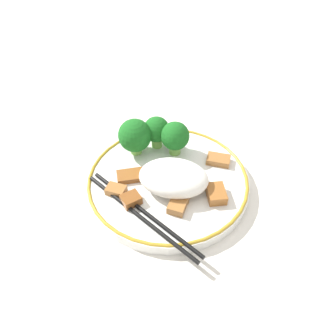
{
  "coord_description": "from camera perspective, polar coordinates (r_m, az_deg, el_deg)",
  "views": [
    {
      "loc": [
        0.06,
        -0.32,
        0.36
      ],
      "look_at": [
        0.0,
        0.0,
        0.04
      ],
      "focal_mm": 35.0,
      "sensor_mm": 36.0,
      "label": 1
    }
  ],
  "objects": [
    {
      "name": "meat_near_back",
      "position": [
        0.48,
        -6.6,
        -1.37
      ],
      "size": [
        0.04,
        0.04,
        0.01
      ],
      "color": "brown",
      "rests_on": "plate"
    },
    {
      "name": "meat_near_left",
      "position": [
        0.44,
        1.9,
        -6.03
      ],
      "size": [
        0.03,
        0.04,
        0.01
      ],
      "color": "#9E6633",
      "rests_on": "plate"
    },
    {
      "name": "chopsticks",
      "position": [
        0.43,
        -4.63,
        -7.93
      ],
      "size": [
        0.18,
        0.12,
        0.01
      ],
      "color": "black",
      "rests_on": "plate"
    },
    {
      "name": "ground_plane",
      "position": [
        0.49,
        0.0,
        -3.06
      ],
      "size": [
        3.0,
        3.0,
        0.0
      ],
      "primitive_type": "plane",
      "color": "silver"
    },
    {
      "name": "plate",
      "position": [
        0.48,
        0.0,
        -2.24
      ],
      "size": [
        0.24,
        0.24,
        0.02
      ],
      "color": "white",
      "rests_on": "ground_plane"
    },
    {
      "name": "meat_near_right",
      "position": [
        0.46,
        -9.04,
        -3.82
      ],
      "size": [
        0.03,
        0.02,
        0.01
      ],
      "color": "#9E6633",
      "rests_on": "plate"
    },
    {
      "name": "meat_near_front",
      "position": [
        0.45,
        8.39,
        -4.45
      ],
      "size": [
        0.03,
        0.04,
        0.01
      ],
      "color": "#995B28",
      "rests_on": "plate"
    },
    {
      "name": "broccoli_back_right",
      "position": [
        0.5,
        -5.78,
        5.6
      ],
      "size": [
        0.05,
        0.05,
        0.06
      ],
      "color": "#72AD4C",
      "rests_on": "plate"
    },
    {
      "name": "broccoli_back_left",
      "position": [
        0.5,
        1.35,
        5.46
      ],
      "size": [
        0.04,
        0.04,
        0.06
      ],
      "color": "#72AD4C",
      "rests_on": "plate"
    },
    {
      "name": "meat_on_rice_edge",
      "position": [
        0.5,
        8.77,
        1.42
      ],
      "size": [
        0.04,
        0.02,
        0.01
      ],
      "color": "#9E6633",
      "rests_on": "plate"
    },
    {
      "name": "rice_mound",
      "position": [
        0.45,
        0.98,
        -1.69
      ],
      "size": [
        0.1,
        0.07,
        0.04
      ],
      "color": "white",
      "rests_on": "plate"
    },
    {
      "name": "meat_mid_left",
      "position": [
        0.44,
        -6.46,
        -5.49
      ],
      "size": [
        0.03,
        0.03,
        0.01
      ],
      "color": "brown",
      "rests_on": "plate"
    },
    {
      "name": "broccoli_back_center",
      "position": [
        0.51,
        -2.01,
        6.59
      ],
      "size": [
        0.04,
        0.04,
        0.05
      ],
      "color": "#72AD4C",
      "rests_on": "plate"
    }
  ]
}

